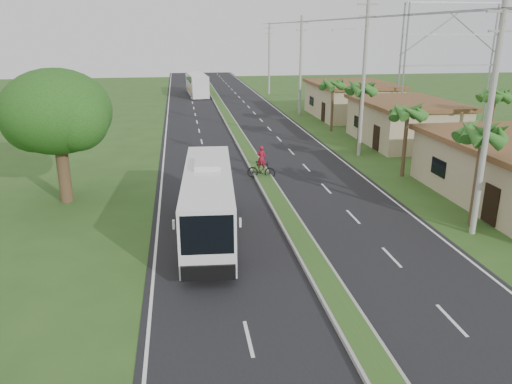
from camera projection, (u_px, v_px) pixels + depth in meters
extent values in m
plane|color=#2C4F1D|center=(314.00, 263.00, 21.21)|extent=(180.00, 180.00, 0.00)
cube|color=black|center=(249.00, 153.00, 40.00)|extent=(14.00, 160.00, 0.02)
cube|color=gray|center=(249.00, 152.00, 39.97)|extent=(1.20, 160.00, 0.17)
cube|color=#2C4F1D|center=(249.00, 151.00, 39.95)|extent=(0.95, 160.00, 0.02)
cube|color=silver|center=(164.00, 157.00, 39.03)|extent=(0.12, 160.00, 0.01)
cube|color=silver|center=(329.00, 151.00, 40.98)|extent=(0.12, 160.00, 0.01)
cube|color=tan|center=(404.00, 124.00, 43.40)|extent=(7.00, 10.00, 3.35)
cube|color=brown|center=(406.00, 102.00, 42.83)|extent=(7.60, 10.60, 0.32)
cube|color=tan|center=(351.00, 101.00, 56.53)|extent=(8.00, 11.00, 3.50)
cube|color=brown|center=(352.00, 84.00, 55.94)|extent=(8.60, 11.60, 0.32)
cylinder|color=#473321|center=(477.00, 178.00, 24.56)|extent=(0.26, 0.26, 5.00)
cylinder|color=#473321|center=(405.00, 143.00, 33.14)|extent=(0.26, 0.26, 4.60)
cylinder|color=#473321|center=(360.00, 119.00, 39.50)|extent=(0.26, 0.26, 5.40)
cylinder|color=#473321|center=(332.00, 106.00, 48.13)|extent=(0.26, 0.26, 4.80)
cylinder|color=#473321|center=(491.00, 127.00, 37.04)|extent=(0.26, 0.26, 5.20)
cylinder|color=#473321|center=(63.00, 168.00, 28.24)|extent=(0.70, 0.70, 4.00)
ellipsoid|color=#194211|center=(56.00, 111.00, 27.25)|extent=(6.00, 6.00, 4.68)
sphere|color=#194211|center=(35.00, 119.00, 27.95)|extent=(3.80, 3.80, 3.80)
sphere|color=#194211|center=(76.00, 119.00, 26.58)|extent=(3.40, 3.40, 3.40)
cylinder|color=gray|center=(488.00, 121.00, 22.62)|extent=(0.28, 0.28, 11.00)
cube|color=gray|center=(504.00, 11.00, 21.16)|extent=(1.60, 0.12, 0.12)
cube|color=gray|center=(501.00, 31.00, 21.41)|extent=(1.20, 0.10, 0.10)
cylinder|color=gray|center=(364.00, 78.00, 37.50)|extent=(0.28, 0.28, 12.00)
cube|color=gray|center=(368.00, 4.00, 35.89)|extent=(1.60, 0.12, 0.12)
cube|color=gray|center=(368.00, 16.00, 36.13)|extent=(1.20, 0.10, 0.10)
cube|color=gray|center=(351.00, 29.00, 36.24)|extent=(2.40, 0.10, 0.10)
cylinder|color=gray|center=(301.00, 66.00, 56.45)|extent=(0.28, 0.28, 11.00)
cube|color=gray|center=(302.00, 23.00, 54.99)|extent=(1.60, 0.12, 0.12)
cube|color=gray|center=(302.00, 30.00, 55.24)|extent=(1.20, 0.10, 0.10)
cylinder|color=gray|center=(269.00, 59.00, 75.31)|extent=(0.28, 0.28, 10.50)
cube|color=gray|center=(269.00, 28.00, 73.94)|extent=(1.60, 0.12, 0.12)
cube|color=gray|center=(269.00, 34.00, 74.18)|extent=(1.20, 0.10, 0.10)
cylinder|color=gray|center=(404.00, 66.00, 49.54)|extent=(0.18, 0.18, 12.00)
cylinder|color=gray|center=(496.00, 65.00, 50.99)|extent=(0.18, 0.18, 12.00)
cylinder|color=gray|center=(400.00, 66.00, 50.48)|extent=(0.18, 0.18, 12.00)
cylinder|color=gray|center=(491.00, 65.00, 51.93)|extent=(0.18, 0.18, 12.00)
cube|color=gray|center=(448.00, 65.00, 50.73)|extent=(10.00, 0.14, 0.14)
cube|color=gray|center=(452.00, 35.00, 49.81)|extent=(10.00, 0.14, 0.14)
cube|color=gray|center=(456.00, 2.00, 48.88)|extent=(10.00, 0.14, 0.14)
cube|color=silver|center=(208.00, 200.00, 23.56)|extent=(2.93, 10.71, 2.78)
cube|color=black|center=(208.00, 185.00, 23.87)|extent=(2.83, 8.60, 1.11)
cube|color=black|center=(207.00, 235.00, 18.46)|extent=(1.99, 0.28, 1.56)
cube|color=#A60D20|center=(209.00, 219.00, 22.72)|extent=(2.56, 4.73, 0.49)
cube|color=#FFA315|center=(209.00, 214.00, 24.05)|extent=(2.43, 2.79, 0.22)
cube|color=silver|center=(208.00, 163.00, 24.09)|extent=(1.38, 2.20, 0.25)
cylinder|color=black|center=(185.00, 257.00, 20.71)|extent=(0.34, 0.93, 0.92)
cylinder|color=black|center=(233.00, 255.00, 20.87)|extent=(0.34, 0.93, 0.92)
cylinder|color=black|center=(191.00, 207.00, 26.56)|extent=(0.34, 0.93, 0.92)
cylinder|color=black|center=(228.00, 206.00, 26.72)|extent=(0.34, 0.93, 0.92)
cube|color=white|center=(197.00, 84.00, 74.77)|extent=(3.04, 11.09, 3.05)
cube|color=black|center=(196.00, 78.00, 74.93)|extent=(2.92, 8.24, 1.04)
cube|color=orange|center=(198.00, 89.00, 74.06)|extent=(2.74, 5.38, 0.33)
cylinder|color=black|center=(193.00, 96.00, 70.73)|extent=(0.34, 0.93, 0.92)
cylinder|color=black|center=(208.00, 96.00, 71.15)|extent=(0.34, 0.93, 0.92)
cylinder|color=black|center=(188.00, 90.00, 78.70)|extent=(0.34, 0.93, 0.92)
cylinder|color=black|center=(201.00, 89.00, 79.12)|extent=(0.34, 0.93, 0.92)
imported|color=black|center=(261.00, 170.00, 33.20)|extent=(1.97, 1.07, 1.14)
imported|color=maroon|center=(261.00, 158.00, 32.95)|extent=(0.69, 0.56, 1.65)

